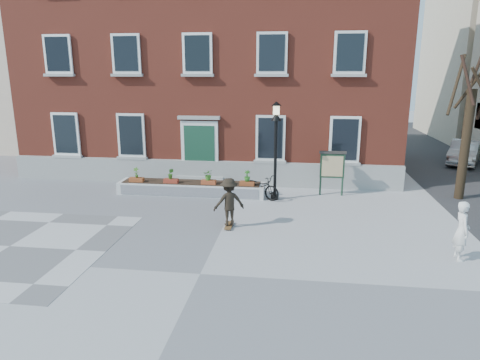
# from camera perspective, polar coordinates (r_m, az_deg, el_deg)

# --- Properties ---
(ground) EXTENTS (100.00, 100.00, 0.00)m
(ground) POSITION_cam_1_polar(r_m,az_deg,el_deg) (11.27, -5.33, -12.36)
(ground) COLOR #99999B
(ground) RESTS_ON ground
(checker_patch) EXTENTS (6.00, 6.00, 0.01)m
(checker_patch) POSITION_cam_1_polar(r_m,az_deg,el_deg) (14.54, -28.33, -7.78)
(checker_patch) COLOR #5F5F62
(checker_patch) RESTS_ON ground
(distant_building) EXTENTS (10.00, 12.00, 13.00)m
(distant_building) POSITION_cam_1_polar(r_m,az_deg,el_deg) (36.11, -27.73, 15.00)
(distant_building) COLOR beige
(distant_building) RESTS_ON ground
(bicycle) EXTENTS (1.97, 1.40, 0.99)m
(bicycle) POSITION_cam_1_polar(r_m,az_deg,el_deg) (17.40, 2.49, -0.90)
(bicycle) COLOR black
(bicycle) RESTS_ON ground
(parked_car) EXTENTS (2.95, 4.24, 1.32)m
(parked_car) POSITION_cam_1_polar(r_m,az_deg,el_deg) (27.10, 27.75, 3.31)
(parked_car) COLOR silver
(parked_car) RESTS_ON ground
(bystander) EXTENTS (0.40, 0.61, 1.67)m
(bystander) POSITION_cam_1_polar(r_m,az_deg,el_deg) (13.17, 27.46, -6.03)
(bystander) COLOR silver
(bystander) RESTS_ON ground
(brick_building) EXTENTS (18.40, 10.85, 12.60)m
(brick_building) POSITION_cam_1_polar(r_m,az_deg,el_deg) (24.21, -2.88, 17.22)
(brick_building) COLOR #953928
(brick_building) RESTS_ON ground
(planter_assembly) EXTENTS (6.20, 1.12, 1.15)m
(planter_assembly) POSITION_cam_1_polar(r_m,az_deg,el_deg) (18.15, -6.48, -0.96)
(planter_assembly) COLOR silver
(planter_assembly) RESTS_ON ground
(bare_tree) EXTENTS (1.83, 1.83, 6.16)m
(bare_tree) POSITION_cam_1_polar(r_m,az_deg,el_deg) (19.15, 28.06, 5.85)
(bare_tree) COLOR black
(bare_tree) RESTS_ON ground
(lamp_post) EXTENTS (0.40, 0.40, 3.93)m
(lamp_post) POSITION_cam_1_polar(r_m,az_deg,el_deg) (16.89, 4.80, 5.69)
(lamp_post) COLOR black
(lamp_post) RESTS_ON ground
(notice_board) EXTENTS (1.10, 0.16, 1.87)m
(notice_board) POSITION_cam_1_polar(r_m,az_deg,el_deg) (18.08, 12.20, 1.87)
(notice_board) COLOR #193220
(notice_board) RESTS_ON ground
(skateboarder) EXTENTS (1.19, 0.96, 1.68)m
(skateboarder) POSITION_cam_1_polar(r_m,az_deg,el_deg) (14.09, -1.48, -2.95)
(skateboarder) COLOR brown
(skateboarder) RESTS_ON ground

